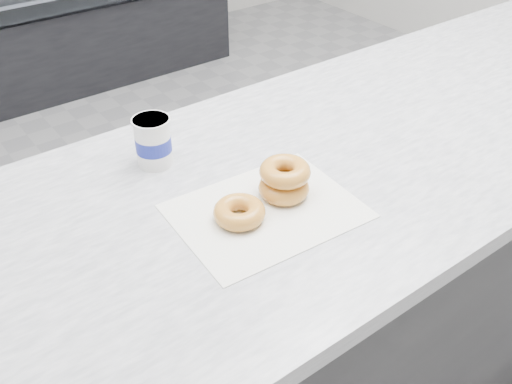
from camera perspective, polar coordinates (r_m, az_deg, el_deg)
ground at (r=2.24m, az=-2.63°, el=-8.16°), size 5.00×5.00×0.00m
counter at (r=1.60m, az=9.33°, el=-8.58°), size 3.06×0.76×0.90m
display_case at (r=3.73m, az=-22.54°, el=16.92°), size 2.40×0.74×1.25m
wax_paper at (r=1.08m, az=1.02°, el=-1.91°), size 0.36×0.28×0.00m
donut_single at (r=1.05m, az=-1.68°, el=-2.01°), size 0.13×0.13×0.03m
donut_stack at (r=1.10m, az=2.86°, el=1.25°), size 0.14×0.14×0.07m
coffee_cup at (r=1.20m, az=-10.24°, el=5.03°), size 0.09×0.09×0.11m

